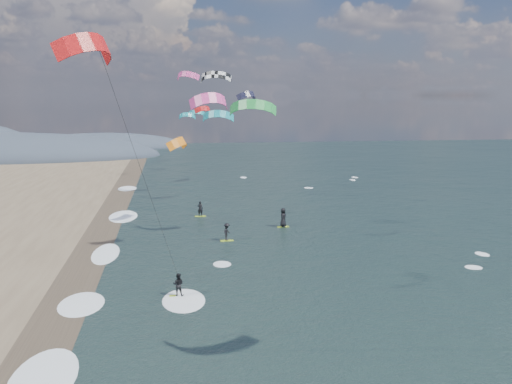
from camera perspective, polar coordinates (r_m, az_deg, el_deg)
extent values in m
cube|color=#382D23|center=(31.49, -20.27, -13.77)|extent=(3.00, 240.00, 0.00)
ellipsoid|color=#3D4756|center=(139.81, -15.15, 4.30)|extent=(40.00, 18.00, 7.00)
cube|color=#ADD325|center=(35.95, -7.76, -10.25)|extent=(1.12, 0.34, 0.05)
imported|color=black|center=(35.71, -7.78, -9.14)|extent=(0.80, 0.69, 1.42)
ellipsoid|color=white|center=(35.21, -7.24, -10.71)|extent=(2.60, 4.20, 0.12)
cylinder|color=black|center=(31.16, -11.24, 1.65)|extent=(0.02, 0.02, 15.04)
cube|color=#ADD325|center=(48.64, -2.92, -4.87)|extent=(1.10, 0.35, 0.05)
imported|color=black|center=(48.45, -2.93, -3.99)|extent=(0.92, 1.11, 1.49)
cube|color=#ADD325|center=(53.65, 2.73, -3.49)|extent=(1.10, 0.35, 0.05)
imported|color=black|center=(53.46, 2.74, -2.54)|extent=(0.84, 1.01, 1.77)
cube|color=#ADD325|center=(58.48, -5.59, -2.42)|extent=(1.10, 0.35, 0.05)
imported|color=black|center=(58.32, -5.60, -1.66)|extent=(0.63, 0.49, 1.53)
ellipsoid|color=white|center=(27.70, -19.47, -17.07)|extent=(2.40, 5.40, 0.11)
ellipsoid|color=white|center=(35.85, -16.71, -10.68)|extent=(2.40, 5.40, 0.11)
ellipsoid|color=white|center=(46.24, -14.77, -5.98)|extent=(2.40, 5.40, 0.11)
ellipsoid|color=white|center=(59.79, -13.31, -2.40)|extent=(2.40, 5.40, 0.11)
ellipsoid|color=white|center=(77.44, -12.20, 0.35)|extent=(2.40, 5.40, 0.11)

